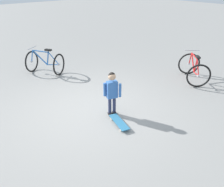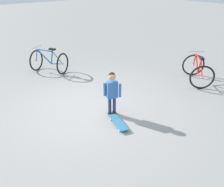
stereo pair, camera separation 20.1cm
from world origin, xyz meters
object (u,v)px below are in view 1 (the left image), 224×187
skateboard (119,122)px  bicycle_near (45,62)px  bicycle_mid (194,69)px  child_person (112,89)px

skateboard → bicycle_near: bearing=88.2°
skateboard → bicycle_mid: bicycle_mid is taller
skateboard → bicycle_near: 3.84m
bicycle_near → bicycle_mid: same height
bicycle_near → bicycle_mid: bearing=-47.2°
child_person → bicycle_near: (-0.03, 3.40, -0.28)m
bicycle_near → child_person: bearing=-89.5°
child_person → bicycle_mid: (3.21, -0.09, -0.28)m
child_person → bicycle_near: child_person is taller
child_person → bicycle_near: 3.41m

